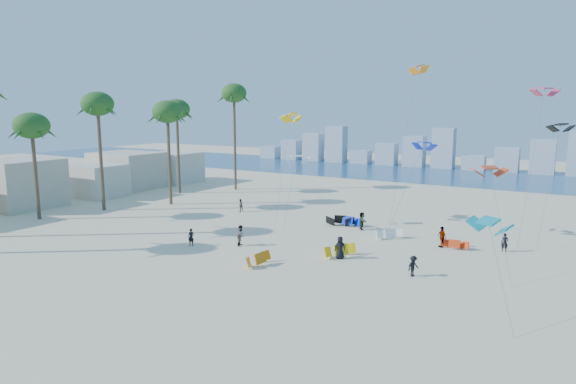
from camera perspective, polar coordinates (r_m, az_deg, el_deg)
The scene contains 10 objects.
ground at distance 35.87m, azimuth -17.87°, elevation -10.36°, with size 220.00×220.00×0.00m, color beige.
ocean at distance 98.08m, azimuth 15.58°, elevation 2.19°, with size 220.00×220.00×0.00m, color navy.
kitesurfer_near at distance 44.27m, azimuth -11.35°, elevation -5.23°, with size 0.57×0.37×1.56m, color black.
kitesurfer_mid at distance 43.61m, azimuth -5.57°, elevation -5.11°, with size 0.90×0.70×1.86m, color gray.
kitesurfers_far at distance 45.26m, azimuth 9.39°, elevation -4.74°, with size 30.17×13.10×1.87m.
grounded_kites at distance 45.22m, azimuth 7.29°, elevation -5.23°, with size 15.44×18.22×0.99m.
flying_kites at distance 46.80m, azimuth 14.44°, elevation 7.70°, with size 27.03×28.08×17.35m.
palm_row at distance 60.95m, azimuth -20.62°, elevation 9.34°, with size 10.12×44.80×16.00m.
beachfront_buildings at distance 73.81m, azimuth -23.10°, elevation 1.56°, with size 11.50×43.00×6.00m.
distant_skyline at distance 107.68m, azimuth 16.48°, elevation 4.43°, with size 85.00×3.00×8.40m.
Camera 1 is at (25.81, -21.87, 11.91)m, focal length 30.17 mm.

